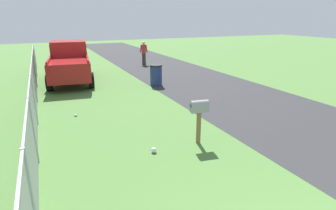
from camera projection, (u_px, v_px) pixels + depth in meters
road_asphalt at (278, 114)px, 9.81m from camera, size 60.00×5.32×0.01m
mailbox at (199, 109)px, 7.28m from camera, size 0.27×0.51×1.23m
pickup_truck at (70, 60)px, 14.60m from camera, size 5.48×2.67×2.09m
trash_bin at (156, 75)px, 13.79m from camera, size 0.62×0.62×1.05m
pedestrian at (144, 51)px, 19.64m from camera, size 0.30×0.54×1.65m
fence_section at (34, 88)px, 9.81m from camera, size 19.01×0.07×1.63m
litter_can_near_hydrant at (76, 115)px, 9.60m from camera, size 0.14×0.11×0.07m
litter_bag_far_scatter at (154, 150)px, 7.03m from camera, size 0.14×0.14×0.14m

